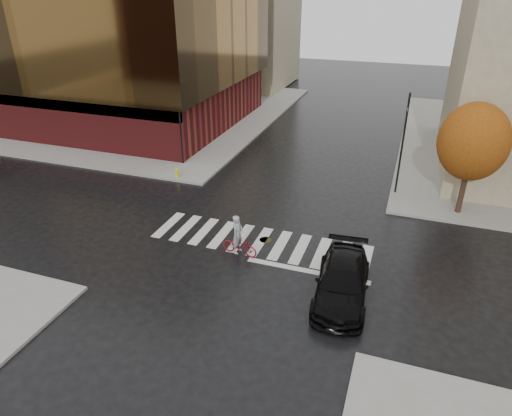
# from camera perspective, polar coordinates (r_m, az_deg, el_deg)

# --- Properties ---
(ground) EXTENTS (120.00, 120.00, 0.00)m
(ground) POSITION_cam_1_polar(r_m,az_deg,el_deg) (23.89, 0.14, -4.81)
(ground) COLOR black
(ground) RESTS_ON ground
(sidewalk_nw) EXTENTS (30.00, 30.00, 0.15)m
(sidewalk_nw) POSITION_cam_1_polar(r_m,az_deg,el_deg) (50.36, -14.99, 11.75)
(sidewalk_nw) COLOR gray
(sidewalk_nw) RESTS_ON ground
(crosswalk) EXTENTS (12.00, 3.00, 0.01)m
(crosswalk) POSITION_cam_1_polar(r_m,az_deg,el_deg) (24.29, 0.53, -4.21)
(crosswalk) COLOR silver
(crosswalk) RESTS_ON ground
(office_glass) EXTENTS (27.00, 19.00, 16.00)m
(office_glass) POSITION_cam_1_polar(r_m,az_deg,el_deg) (47.13, -19.43, 20.39)
(office_glass) COLOR maroon
(office_glass) RESTS_ON sidewalk_nw
(tree_ne_a) EXTENTS (3.80, 3.80, 6.50)m
(tree_ne_a) POSITION_cam_1_polar(r_m,az_deg,el_deg) (27.97, 25.52, 7.45)
(tree_ne_a) COLOR #311E16
(tree_ne_a) RESTS_ON sidewalk_ne
(sedan) EXTENTS (2.64, 5.62, 1.59)m
(sedan) POSITION_cam_1_polar(r_m,az_deg,el_deg) (20.35, 10.71, -9.00)
(sedan) COLOR black
(sedan) RESTS_ON ground
(cyclist) EXTENTS (1.99, 0.92, 2.17)m
(cyclist) POSITION_cam_1_polar(r_m,az_deg,el_deg) (22.89, -2.14, -4.21)
(cyclist) COLOR maroon
(cyclist) RESTS_ON ground
(traffic_light_nw) EXTENTS (0.22, 0.20, 6.97)m
(traffic_light_nw) POSITION_cam_1_polar(r_m,az_deg,el_deg) (33.34, -9.59, 11.88)
(traffic_light_nw) COLOR black
(traffic_light_nw) RESTS_ON sidewalk_nw
(traffic_light_ne) EXTENTS (0.18, 0.19, 6.39)m
(traffic_light_ne) POSITION_cam_1_polar(r_m,az_deg,el_deg) (29.53, 17.92, 8.18)
(traffic_light_ne) COLOR black
(traffic_light_ne) RESTS_ON sidewalk_ne
(fire_hydrant) EXTENTS (0.24, 0.24, 0.67)m
(fire_hydrant) POSITION_cam_1_polar(r_m,az_deg,el_deg) (32.01, -9.85, 4.45)
(fire_hydrant) COLOR #CDD80C
(fire_hydrant) RESTS_ON sidewalk_nw
(manhole) EXTENTS (0.77, 0.77, 0.01)m
(manhole) POSITION_cam_1_polar(r_m,az_deg,el_deg) (24.44, 1.17, -4.00)
(manhole) COLOR #453918
(manhole) RESTS_ON ground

